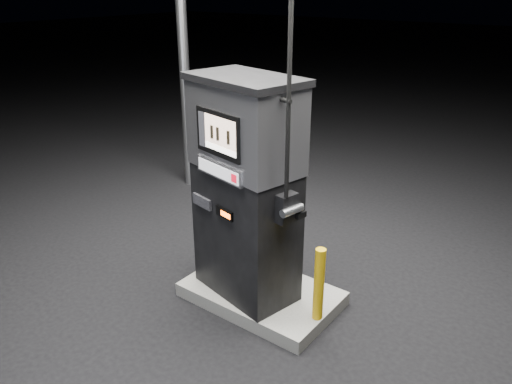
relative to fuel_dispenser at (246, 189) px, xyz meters
The scene contains 5 objects.
ground 1.32m from the fuel_dispenser, 41.99° to the left, with size 80.00×80.00×0.00m, color black.
pump_island 1.25m from the fuel_dispenser, 41.99° to the left, with size 1.60×1.00×0.15m, color #5E5E5A.
fuel_dispenser is the anchor object (origin of this frame).
bollard_left 0.94m from the fuel_dispenser, behind, with size 0.12×0.12×0.93m, color #D19F0B.
bollard_right 1.16m from the fuel_dispenser, ahead, with size 0.10×0.10×0.77m, color #D19F0B.
Camera 1 is at (2.69, -3.65, 3.20)m, focal length 35.00 mm.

